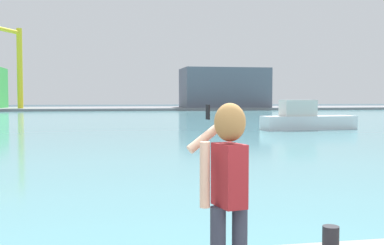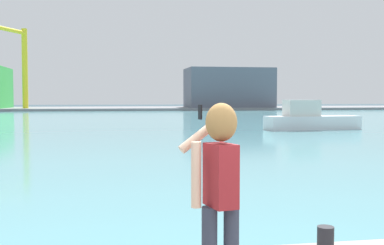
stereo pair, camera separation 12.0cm
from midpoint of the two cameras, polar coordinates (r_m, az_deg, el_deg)
name	(u,v)px [view 2 (the right image)]	position (r m, az deg, el deg)	size (l,w,h in m)	color
ground_plane	(123,119)	(53.44, -8.26, 0.41)	(220.00, 220.00, 0.00)	#334751
harbor_water	(123,118)	(55.43, -8.32, 0.51)	(140.00, 100.00, 0.02)	#599EA8
far_shore_dock	(117,109)	(95.40, -9.04, 1.68)	(140.00, 20.00, 0.46)	gray
person_photographer	(219,179)	(4.22, 4.12, -6.82)	(0.53, 0.54, 1.74)	#2D3342
harbor_bollard	(325,241)	(5.72, 16.41, -13.56)	(0.19, 0.19, 0.33)	black
boat_moored	(310,119)	(36.41, 14.13, 0.38)	(7.28, 2.32, 2.22)	white
warehouse_right	(229,88)	(95.52, 4.47, 4.19)	(16.92, 9.65, 7.79)	slate
port_crane	(20,59)	(90.01, -20.01, 7.26)	(5.30, 10.22, 14.37)	yellow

